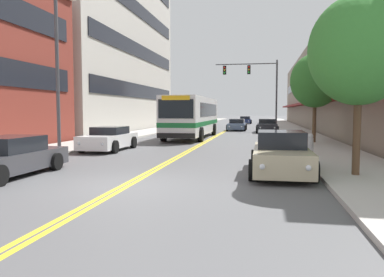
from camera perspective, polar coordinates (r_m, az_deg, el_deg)
ground_plane at (r=47.04m, az=6.01°, el=1.65°), size 240.00×240.00×0.00m
sidewalk_left at (r=48.12m, az=-2.43°, el=1.80°), size 3.17×106.00×0.13m
sidewalk_right at (r=47.01m, az=14.66°, el=1.61°), size 3.17×106.00×0.13m
centre_line at (r=47.04m, az=6.01°, el=1.65°), size 0.34×106.00×0.01m
storefront_row_right at (r=47.82m, az=21.79°, el=7.30°), size 9.10×68.00×9.83m
city_bus at (r=29.40m, az=0.11°, el=3.57°), size 2.88×11.66×3.11m
car_champagne_parked_left_near at (r=40.55m, az=-0.91°, el=2.14°), size 1.98×4.81×1.30m
car_dark_grey_parked_left_mid at (r=13.36m, az=-26.51°, el=-2.68°), size 2.04×4.86×1.27m
car_white_parked_left_far at (r=20.38m, az=-12.52°, el=-0.08°), size 1.98×4.52×1.26m
car_beige_parked_right_foreground at (r=12.76m, az=13.39°, el=-2.37°), size 2.01×4.66×1.42m
car_charcoal_parked_right_mid at (r=37.22m, az=11.37°, el=1.88°), size 2.11×4.76×1.32m
car_navy_moving_lead at (r=62.28m, az=8.11°, el=2.78°), size 2.08×4.70×1.21m
car_slate_blue_moving_second at (r=40.53m, az=6.87°, el=2.05°), size 2.03×4.81×1.23m
traffic_signal_mast at (r=40.02m, az=9.79°, el=8.64°), size 6.45×0.38×7.34m
street_lamp_left_near at (r=18.11m, az=-19.02°, el=14.98°), size 2.66×0.28×9.43m
street_tree_right_near at (r=12.59m, az=24.15°, el=12.15°), size 3.02×3.02×5.44m
street_tree_right_mid at (r=24.71m, az=18.26°, el=8.35°), size 3.04×3.04×5.51m
fire_hydrant at (r=18.09m, az=17.58°, el=-0.73°), size 0.35×0.27×0.92m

